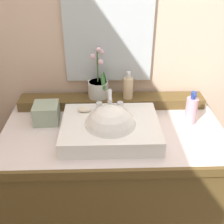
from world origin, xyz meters
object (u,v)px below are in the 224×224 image
Objects in this scene: soap_dispenser at (128,87)px; tissue_box at (46,113)px; sink_basin at (110,129)px; potted_plant at (98,86)px; soap_bar at (84,109)px; lotion_bottle at (191,110)px.

tissue_box is (-0.45, -0.15, -0.07)m from soap_dispenser.
sink_basin is 1.58× the size of potted_plant.
potted_plant is 1.87× the size of soap_dispenser.
potted_plant is (0.07, 0.20, 0.04)m from soap_bar.
tissue_box is (-0.21, 0.03, -0.04)m from soap_bar.
soap_bar is 0.38× the size of lotion_bottle.
tissue_box is at bearing -161.51° from soap_dispenser.
lotion_bottle reaches higher than tissue_box.
sink_basin is 0.37m from tissue_box.
soap_dispenser is at bearing 18.49° from tissue_box.
soap_bar is 0.30m from soap_dispenser.
soap_bar is 0.22m from potted_plant.
potted_plant is at bearing 173.50° from soap_dispenser.
soap_dispenser is at bearing 37.47° from soap_bar.
soap_bar is at bearing 179.43° from lotion_bottle.
sink_basin is 0.44m from lotion_bottle.
sink_basin is 0.33m from soap_dispenser.
potted_plant reaches higher than sink_basin.
sink_basin is at bearing -110.12° from soap_dispenser.
sink_basin is 2.59× the size of lotion_bottle.
potted_plant is 2.32× the size of tissue_box.
potted_plant is at bearing 31.38° from tissue_box.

